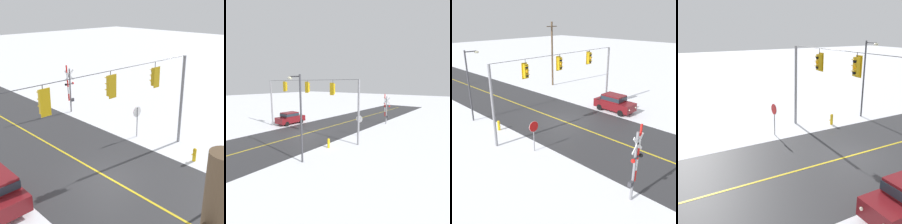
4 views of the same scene
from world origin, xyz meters
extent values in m
plane|color=white|center=(0.00, 0.00, 0.00)|extent=(160.00, 160.00, 0.00)
cylinder|color=gray|center=(-7.00, 0.00, 3.10)|extent=(0.20, 0.20, 6.20)
cylinder|color=#38383D|center=(0.00, 0.00, 6.20)|extent=(14.00, 0.04, 0.04)
cylinder|color=#38383D|center=(-3.91, 0.00, 6.01)|extent=(0.04, 0.04, 0.38)
cube|color=#C6990F|center=(-3.91, 0.00, 5.28)|extent=(0.34, 0.28, 1.08)
cube|color=#C6990F|center=(-3.91, 0.16, 5.28)|extent=(0.52, 0.03, 1.26)
sphere|color=black|center=(-3.91, -0.15, 5.60)|extent=(0.24, 0.24, 0.24)
cube|color=#C6990F|center=(-3.91, -0.22, 5.69)|extent=(0.26, 0.16, 0.03)
sphere|color=#F99E0F|center=(-3.91, -0.15, 5.28)|extent=(0.24, 0.24, 0.24)
cube|color=#C6990F|center=(-3.91, -0.22, 5.37)|extent=(0.26, 0.16, 0.03)
sphere|color=black|center=(-3.91, -0.15, 4.96)|extent=(0.24, 0.24, 0.24)
cube|color=#C6990F|center=(-3.91, -0.22, 5.05)|extent=(0.26, 0.16, 0.03)
cylinder|color=#38383D|center=(-0.23, 0.00, 6.07)|extent=(0.04, 0.04, 0.25)
cube|color=#C6990F|center=(-0.23, 0.00, 5.41)|extent=(0.34, 0.28, 1.08)
cube|color=#C6990F|center=(-0.23, 0.16, 5.41)|extent=(0.52, 0.03, 1.26)
sphere|color=black|center=(-0.23, -0.15, 5.73)|extent=(0.24, 0.24, 0.24)
cube|color=#C6990F|center=(-0.23, -0.22, 5.81)|extent=(0.26, 0.16, 0.03)
sphere|color=#F99E0F|center=(-0.23, -0.15, 5.41)|extent=(0.24, 0.24, 0.24)
cube|color=#C6990F|center=(-0.23, -0.22, 5.49)|extent=(0.26, 0.16, 0.03)
sphere|color=black|center=(-0.23, -0.15, 5.09)|extent=(0.24, 0.24, 0.24)
cube|color=#C6990F|center=(-0.23, -0.22, 5.17)|extent=(0.26, 0.16, 0.03)
cylinder|color=#38383D|center=(3.80, 0.00, 6.09)|extent=(0.04, 0.04, 0.22)
cube|color=#C6990F|center=(3.80, 0.00, 5.44)|extent=(0.34, 0.28, 1.08)
cube|color=#C6990F|center=(3.80, 0.16, 5.44)|extent=(0.52, 0.03, 1.26)
sphere|color=black|center=(3.80, -0.15, 5.76)|extent=(0.24, 0.24, 0.24)
cube|color=#C6990F|center=(3.80, -0.22, 5.85)|extent=(0.26, 0.16, 0.03)
sphere|color=#F99E0F|center=(3.80, -0.15, 5.44)|extent=(0.24, 0.24, 0.24)
cube|color=#C6990F|center=(3.80, -0.22, 5.53)|extent=(0.26, 0.16, 0.03)
sphere|color=black|center=(3.80, -0.15, 5.12)|extent=(0.24, 0.24, 0.24)
cube|color=#C6990F|center=(3.80, -0.22, 5.21)|extent=(0.26, 0.16, 0.03)
cylinder|color=gray|center=(-5.49, -2.66, 1.15)|extent=(0.07, 0.07, 2.30)
cylinder|color=#B71414|center=(-5.49, -2.70, 1.95)|extent=(0.76, 0.03, 0.76)
cylinder|color=white|center=(-5.49, -2.68, 1.95)|extent=(0.80, 0.01, 0.80)
cylinder|color=gray|center=(-5.27, -10.50, 2.00)|extent=(0.14, 0.14, 4.00)
cube|color=white|center=(-5.27, -10.55, 3.40)|extent=(0.98, 0.04, 0.98)
cube|color=white|center=(-5.27, -10.55, 3.40)|extent=(0.98, 0.04, 0.98)
cube|color=#38383D|center=(-5.27, -10.54, 2.60)|extent=(0.80, 0.06, 0.08)
sphere|color=red|center=(-5.65, -10.60, 2.60)|extent=(0.22, 0.22, 0.22)
sphere|color=black|center=(-4.89, -10.60, 2.60)|extent=(0.22, 0.22, 0.22)
cube|color=red|center=(-5.08, -10.50, 1.42)|extent=(0.13, 0.08, 0.65)
cube|color=white|center=(-5.05, -10.50, 2.07)|extent=(0.13, 0.08, 0.65)
cube|color=red|center=(-5.03, -10.50, 2.72)|extent=(0.13, 0.08, 0.65)
cube|color=white|center=(-5.00, -10.50, 3.36)|extent=(0.13, 0.08, 0.65)
cube|color=red|center=(-4.98, -10.50, 4.01)|extent=(0.13, 0.08, 0.65)
cube|color=#38383D|center=(-5.45, -10.50, 1.10)|extent=(0.28, 0.20, 0.28)
cylinder|color=black|center=(4.84, -3.31, 0.32)|extent=(0.22, 0.64, 0.64)
cylinder|color=black|center=(4.86, -0.77, 0.32)|extent=(0.22, 0.64, 0.64)
cylinder|color=gold|center=(-5.30, 2.37, 0.35)|extent=(0.22, 0.22, 0.70)
sphere|color=gold|center=(-5.30, 2.37, 0.76)|extent=(0.24, 0.24, 0.24)
cylinder|color=gold|center=(-5.30, 2.23, 0.39)|extent=(0.09, 0.10, 0.09)
cube|color=#4C3A28|center=(8.53, 10.33, 7.95)|extent=(1.80, 0.10, 0.10)
camera|label=1|loc=(10.42, 11.14, 9.54)|focal=49.06mm
camera|label=2|loc=(-16.15, 15.08, 5.89)|focal=30.39mm
camera|label=3|loc=(-15.86, -15.86, 9.29)|focal=41.27mm
camera|label=4|loc=(11.97, -11.20, 7.56)|focal=45.49mm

